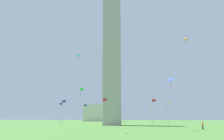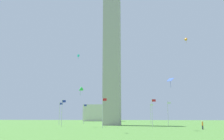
{
  "view_description": "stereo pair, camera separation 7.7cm",
  "coord_description": "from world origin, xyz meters",
  "px_view_note": "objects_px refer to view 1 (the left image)",
  "views": [
    {
      "loc": [
        10.9,
        -79.83,
        2.67
      ],
      "look_at": [
        0.0,
        0.0,
        18.02
      ],
      "focal_mm": 39.49,
      "sensor_mm": 36.0,
      "label": 1
    },
    {
      "loc": [
        10.97,
        -79.82,
        2.67
      ],
      "look_at": [
        0.0,
        0.0,
        18.02
      ],
      "focal_mm": 39.49,
      "sensor_mm": 36.0,
      "label": 2
    }
  ],
  "objects_px": {
    "flagpole_se": "(84,113)",
    "distant_building": "(101,113)",
    "flagpole_ne": "(151,113)",
    "flagpole_sw": "(62,112)",
    "obelisk_monument": "(112,50)",
    "kite_blue_diamond": "(171,80)",
    "flagpole_s": "(60,112)",
    "kite_cyan_box": "(78,56)",
    "flagpole_w": "(103,111)",
    "flagpole_nw": "(152,111)",
    "kite_green_delta": "(80,90)",
    "person_orange_shirt": "(203,125)",
    "flagpole_e": "(118,113)",
    "kite_orange_delta": "(186,39)",
    "flagpole_n": "(168,112)"
  },
  "relations": [
    {
      "from": "flagpole_sw",
      "to": "kite_green_delta",
      "type": "xyz_separation_m",
      "value": [
        6.2,
        -3.85,
        5.69
      ]
    },
    {
      "from": "flagpole_ne",
      "to": "flagpole_se",
      "type": "xyz_separation_m",
      "value": [
        -25.0,
        0.0,
        0.0
      ]
    },
    {
      "from": "flagpole_ne",
      "to": "person_orange_shirt",
      "type": "bearing_deg",
      "value": -74.06
    },
    {
      "from": "kite_orange_delta",
      "to": "kite_blue_diamond",
      "type": "distance_m",
      "value": 25.24
    },
    {
      "from": "kite_blue_diamond",
      "to": "flagpole_nw",
      "type": "bearing_deg",
      "value": 103.1
    },
    {
      "from": "kite_blue_diamond",
      "to": "distant_building",
      "type": "distance_m",
      "value": 106.59
    },
    {
      "from": "person_orange_shirt",
      "to": "flagpole_se",
      "type": "bearing_deg",
      "value": 14.3
    },
    {
      "from": "flagpole_e",
      "to": "flagpole_w",
      "type": "height_order",
      "value": "same"
    },
    {
      "from": "obelisk_monument",
      "to": "flagpole_e",
      "type": "height_order",
      "value": "obelisk_monument"
    },
    {
      "from": "kite_blue_diamond",
      "to": "flagpole_w",
      "type": "bearing_deg",
      "value": 147.7
    },
    {
      "from": "flagpole_ne",
      "to": "kite_orange_delta",
      "type": "relative_size",
      "value": 4.37
    },
    {
      "from": "flagpole_s",
      "to": "kite_blue_diamond",
      "type": "bearing_deg",
      "value": -39.52
    },
    {
      "from": "flagpole_se",
      "to": "person_orange_shirt",
      "type": "xyz_separation_m",
      "value": [
        35.32,
        -36.11,
        -3.21
      ]
    },
    {
      "from": "flagpole_sw",
      "to": "kite_cyan_box",
      "type": "relative_size",
      "value": 4.42
    },
    {
      "from": "flagpole_n",
      "to": "flagpole_se",
      "type": "bearing_deg",
      "value": 157.5
    },
    {
      "from": "flagpole_sw",
      "to": "kite_cyan_box",
      "type": "distance_m",
      "value": 18.0
    },
    {
      "from": "flagpole_e",
      "to": "kite_cyan_box",
      "type": "height_order",
      "value": "kite_cyan_box"
    },
    {
      "from": "flagpole_ne",
      "to": "kite_green_delta",
      "type": "distance_m",
      "value": 34.91
    },
    {
      "from": "flagpole_nw",
      "to": "kite_blue_diamond",
      "type": "relative_size",
      "value": 3.65
    },
    {
      "from": "flagpole_s",
      "to": "kite_cyan_box",
      "type": "relative_size",
      "value": 4.42
    },
    {
      "from": "flagpole_w",
      "to": "kite_green_delta",
      "type": "bearing_deg",
      "value": 168.13
    },
    {
      "from": "flagpole_sw",
      "to": "kite_orange_delta",
      "type": "relative_size",
      "value": 4.37
    },
    {
      "from": "flagpole_se",
      "to": "kite_blue_diamond",
      "type": "xyz_separation_m",
      "value": [
        28.57,
        -40.34,
        6.14
      ]
    },
    {
      "from": "flagpole_s",
      "to": "obelisk_monument",
      "type": "bearing_deg",
      "value": -0.0
    },
    {
      "from": "kite_orange_delta",
      "to": "kite_cyan_box",
      "type": "height_order",
      "value": "kite_orange_delta"
    },
    {
      "from": "flagpole_e",
      "to": "flagpole_nw",
      "type": "bearing_deg",
      "value": -67.5
    },
    {
      "from": "kite_green_delta",
      "to": "obelisk_monument",
      "type": "bearing_deg",
      "value": 69.12
    },
    {
      "from": "kite_blue_diamond",
      "to": "kite_green_delta",
      "type": "bearing_deg",
      "value": 152.83
    },
    {
      "from": "flagpole_se",
      "to": "kite_orange_delta",
      "type": "relative_size",
      "value": 4.37
    },
    {
      "from": "kite_orange_delta",
      "to": "obelisk_monument",
      "type": "bearing_deg",
      "value": 159.66
    },
    {
      "from": "flagpole_w",
      "to": "flagpole_nw",
      "type": "relative_size",
      "value": 1.0
    },
    {
      "from": "obelisk_monument",
      "to": "flagpole_nw",
      "type": "xyz_separation_m",
      "value": [
        12.57,
        -12.5,
        -20.69
      ]
    },
    {
      "from": "flagpole_sw",
      "to": "flagpole_w",
      "type": "distance_m",
      "value": 13.53
    },
    {
      "from": "person_orange_shirt",
      "to": "flagpole_sw",
      "type": "bearing_deg",
      "value": 42.47
    },
    {
      "from": "kite_blue_diamond",
      "to": "kite_cyan_box",
      "type": "relative_size",
      "value": 1.21
    },
    {
      "from": "flagpole_e",
      "to": "flagpole_n",
      "type": "bearing_deg",
      "value": -45.0
    },
    {
      "from": "kite_cyan_box",
      "to": "flagpole_se",
      "type": "bearing_deg",
      "value": 98.4
    },
    {
      "from": "flagpole_se",
      "to": "distant_building",
      "type": "distance_m",
      "value": 61.09
    },
    {
      "from": "flagpole_se",
      "to": "obelisk_monument",
      "type": "bearing_deg",
      "value": -45.15
    },
    {
      "from": "obelisk_monument",
      "to": "flagpole_ne",
      "type": "bearing_deg",
      "value": 44.85
    },
    {
      "from": "flagpole_n",
      "to": "distant_building",
      "type": "xyz_separation_m",
      "value": [
        -34.43,
        73.44,
        0.96
      ]
    },
    {
      "from": "flagpole_ne",
      "to": "flagpole_sw",
      "type": "distance_m",
      "value": 35.36
    },
    {
      "from": "flagpole_se",
      "to": "flagpole_s",
      "type": "bearing_deg",
      "value": -112.5
    },
    {
      "from": "flagpole_ne",
      "to": "flagpole_e",
      "type": "xyz_separation_m",
      "value": [
        -12.5,
        5.18,
        0.0
      ]
    },
    {
      "from": "kite_blue_diamond",
      "to": "kite_cyan_box",
      "type": "distance_m",
      "value": 34.16
    },
    {
      "from": "kite_blue_diamond",
      "to": "flagpole_sw",
      "type": "bearing_deg",
      "value": 151.77
    },
    {
      "from": "flagpole_nw",
      "to": "kite_cyan_box",
      "type": "xyz_separation_m",
      "value": [
        -21.97,
        4.47,
        17.17
      ]
    },
    {
      "from": "obelisk_monument",
      "to": "kite_green_delta",
      "type": "relative_size",
      "value": 20.84
    },
    {
      "from": "flagpole_s",
      "to": "kite_green_delta",
      "type": "distance_m",
      "value": 20.72
    },
    {
      "from": "obelisk_monument",
      "to": "kite_blue_diamond",
      "type": "relative_size",
      "value": 24.36
    }
  ]
}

